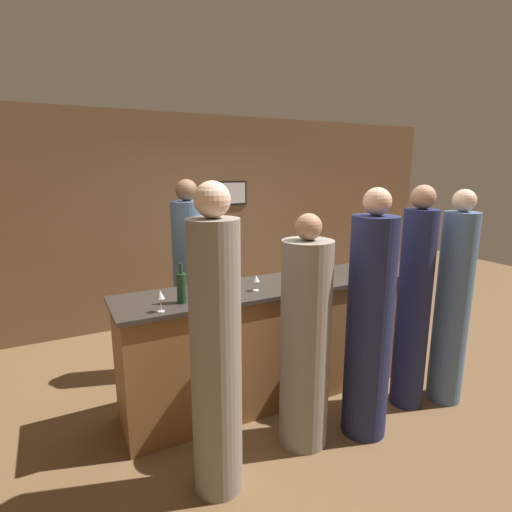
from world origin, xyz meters
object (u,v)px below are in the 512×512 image
at_px(guest_2, 369,325).
at_px(bartender, 190,285).
at_px(wine_bottle_0, 182,287).
at_px(guest_0, 216,354).
at_px(guest_1, 453,305).
at_px(guest_3, 414,305).
at_px(guest_4, 305,342).

bearing_deg(guest_2, bartender, 119.83).
bearing_deg(wine_bottle_0, guest_0, -89.87).
relative_size(guest_0, guest_1, 1.05).
xyz_separation_m(guest_3, wine_bottle_0, (-1.89, 0.56, 0.27)).
height_order(bartender, guest_4, bartender).
height_order(bartender, guest_3, bartender).
height_order(guest_2, wine_bottle_0, guest_2).
height_order(guest_4, wine_bottle_0, guest_4).
xyz_separation_m(guest_0, guest_3, (1.89, 0.13, -0.02)).
bearing_deg(guest_4, guest_2, -14.38).
bearing_deg(guest_4, guest_1, -4.23).
xyz_separation_m(bartender, guest_4, (0.41, -1.47, -0.11)).
height_order(guest_0, wine_bottle_0, guest_0).
height_order(bartender, wine_bottle_0, bartender).
xyz_separation_m(guest_2, wine_bottle_0, (-1.27, 0.69, 0.29)).
bearing_deg(guest_3, guest_0, -176.03).
xyz_separation_m(guest_3, guest_4, (-1.12, 0.00, -0.11)).
height_order(guest_0, guest_3, guest_0).
bearing_deg(guest_1, guest_4, 175.77).
distance_m(guest_0, guest_1, 2.25).
bearing_deg(guest_0, guest_4, 9.75).
distance_m(guest_1, guest_4, 1.49).
relative_size(guest_4, wine_bottle_0, 5.71).
xyz_separation_m(guest_0, guest_1, (2.25, 0.02, -0.05)).
distance_m(guest_3, guest_4, 1.13).
relative_size(guest_0, wine_bottle_0, 6.47).
bearing_deg(guest_1, guest_2, -178.92).
bearing_deg(guest_3, guest_1, -16.80).
bearing_deg(guest_2, wine_bottle_0, 151.59).
xyz_separation_m(guest_1, guest_3, (-0.36, 0.11, 0.02)).
bearing_deg(guest_2, guest_3, 11.65).
relative_size(bartender, guest_4, 1.11).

